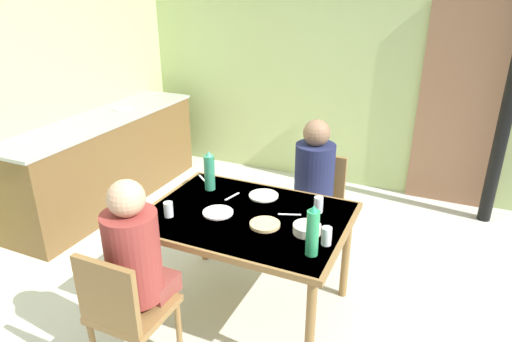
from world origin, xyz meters
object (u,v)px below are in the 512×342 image
at_px(chair_near_diner, 124,310).
at_px(water_bottle_green_far, 209,172).
at_px(kitchen_counter, 106,160).
at_px(person_near_diner, 135,253).
at_px(chair_far_diner, 317,202).
at_px(serving_bowl_center, 307,229).
at_px(water_bottle_green_near, 313,232).
at_px(person_far_diner, 314,176).
at_px(dining_table, 247,225).

bearing_deg(chair_near_diner, water_bottle_green_far, 93.42).
xyz_separation_m(kitchen_counter, person_near_diner, (1.69, -1.66, 0.33)).
xyz_separation_m(chair_far_diner, water_bottle_green_far, (-0.64, -0.59, 0.39)).
bearing_deg(person_near_diner, kitchen_counter, 135.61).
xyz_separation_m(water_bottle_green_far, serving_bowl_center, (0.84, -0.30, -0.11)).
distance_m(water_bottle_green_near, serving_bowl_center, 0.26).
xyz_separation_m(person_far_diner, serving_bowl_center, (0.20, -0.76, -0.01)).
bearing_deg(dining_table, kitchen_counter, 154.83).
relative_size(dining_table, water_bottle_green_near, 4.29).
xyz_separation_m(chair_far_diner, person_far_diner, (-0.00, -0.14, 0.28)).
relative_size(chair_near_diner, water_bottle_green_near, 2.86).
relative_size(chair_near_diner, person_far_diner, 1.13).
bearing_deg(person_near_diner, chair_near_diner, -90.00).
xyz_separation_m(water_bottle_green_near, serving_bowl_center, (-0.10, 0.21, -0.12)).
bearing_deg(serving_bowl_center, dining_table, 172.43).
relative_size(dining_table, chair_far_diner, 1.50).
height_order(kitchen_counter, dining_table, kitchen_counter).
bearing_deg(person_far_diner, serving_bowl_center, 104.47).
height_order(dining_table, chair_near_diner, chair_near_diner).
xyz_separation_m(dining_table, person_far_diner, (0.23, 0.70, 0.11)).
xyz_separation_m(person_near_diner, person_far_diner, (0.58, 1.40, 0.00)).
distance_m(kitchen_counter, person_near_diner, 2.39).
bearing_deg(kitchen_counter, dining_table, -25.17).
bearing_deg(chair_near_diner, chair_far_diner, 71.00).
distance_m(kitchen_counter, water_bottle_green_near, 2.87).
distance_m(chair_near_diner, water_bottle_green_near, 1.11).
relative_size(kitchen_counter, chair_far_diner, 2.65).
xyz_separation_m(person_near_diner, water_bottle_green_near, (0.87, 0.43, 0.11)).
xyz_separation_m(chair_near_diner, serving_bowl_center, (0.77, 0.78, 0.28)).
distance_m(kitchen_counter, chair_far_diner, 2.27).
height_order(kitchen_counter, water_bottle_green_near, water_bottle_green_near).
distance_m(chair_far_diner, serving_bowl_center, 0.95).
height_order(kitchen_counter, water_bottle_green_far, water_bottle_green_far).
relative_size(chair_far_diner, serving_bowl_center, 5.12).
xyz_separation_m(dining_table, chair_far_diner, (0.23, 0.84, -0.18)).
height_order(dining_table, water_bottle_green_far, water_bottle_green_far).
bearing_deg(kitchen_counter, person_far_diner, -6.46).
xyz_separation_m(dining_table, serving_bowl_center, (0.43, -0.06, 0.10)).
bearing_deg(kitchen_counter, water_bottle_green_far, -23.63).
distance_m(dining_table, person_far_diner, 0.75).
bearing_deg(serving_bowl_center, water_bottle_green_near, -65.43).
height_order(chair_near_diner, person_far_diner, person_far_diner).
distance_m(chair_near_diner, person_far_diner, 1.66).
relative_size(chair_near_diner, water_bottle_green_far, 2.97).
bearing_deg(chair_near_diner, dining_table, 67.68).
distance_m(chair_near_diner, chair_far_diner, 1.77).
height_order(person_near_diner, serving_bowl_center, person_near_diner).
bearing_deg(person_far_diner, kitchen_counter, -6.46).
distance_m(water_bottle_green_near, water_bottle_green_far, 1.06).
height_order(chair_near_diner, serving_bowl_center, chair_near_diner).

